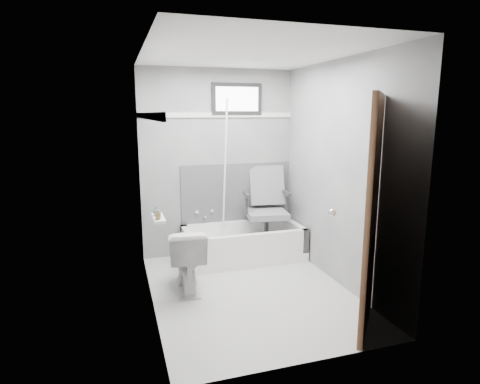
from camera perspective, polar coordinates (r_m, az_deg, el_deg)
name	(u,v)px	position (r m, az deg, el deg)	size (l,w,h in m)	color
floor	(250,291)	(4.35, 1.42, -13.90)	(2.60, 2.60, 0.00)	silver
ceiling	(251,53)	(3.98, 1.59, 19.19)	(2.60, 2.60, 0.00)	silver
wall_back	(218,163)	(5.23, -3.12, 4.07)	(2.00, 0.02, 2.40)	slate
wall_front	(311,208)	(2.82, 10.07, -2.20)	(2.00, 0.02, 2.40)	slate
wall_left	(148,184)	(3.80, -12.94, 1.12)	(0.02, 2.60, 2.40)	slate
wall_right	(339,174)	(4.42, 13.88, 2.46)	(0.02, 2.60, 2.40)	slate
bathtub	(244,243)	(5.16, 0.52, -7.29)	(1.50, 0.70, 0.42)	white
office_chair	(267,208)	(5.20, 3.82, -2.26)	(0.60, 0.60, 1.04)	slate
toilet	(187,259)	(4.31, -7.61, -9.40)	(0.38, 0.69, 0.67)	white
door	(422,223)	(3.44, 24.51, -4.07)	(0.78, 0.78, 2.00)	#54371F
window	(237,99)	(5.25, -0.46, 13.08)	(0.66, 0.04, 0.40)	black
backerboard	(237,193)	(5.35, -0.45, -0.09)	(1.50, 0.02, 0.78)	#4C4C4F
trim_back	(218,115)	(5.18, -3.15, 10.88)	(2.00, 0.02, 0.06)	white
trim_left	(147,116)	(3.74, -13.16, 10.52)	(0.02, 2.60, 0.06)	white
pole	(225,178)	(5.03, -2.19, 2.07)	(0.02, 0.02, 1.95)	white
shelf	(159,218)	(3.74, -11.51, -3.68)	(0.10, 0.32, 0.03)	white
soap_bottle_a	(158,213)	(3.64, -11.57, -3.01)	(0.04, 0.04, 0.09)	olive
soap_bottle_b	(157,211)	(3.78, -11.79, -2.60)	(0.06, 0.06, 0.08)	slate
faucet	(205,214)	(5.28, -5.07, -3.08)	(0.26, 0.10, 0.16)	silver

